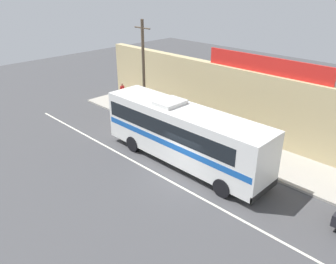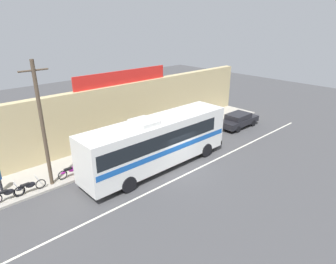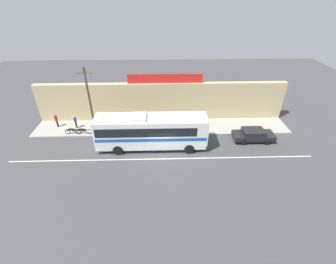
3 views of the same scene
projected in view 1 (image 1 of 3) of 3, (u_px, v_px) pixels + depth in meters
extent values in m
plane|color=#444447|center=(182.00, 177.00, 19.23)|extent=(70.00, 70.00, 0.00)
cube|color=#A8A399|center=(234.00, 146.00, 22.55)|extent=(30.00, 3.60, 0.14)
cube|color=tan|center=(254.00, 106.00, 22.96)|extent=(30.00, 0.70, 4.80)
cube|color=red|center=(266.00, 65.00, 21.44)|extent=(8.78, 0.12, 1.10)
cube|color=silver|center=(172.00, 182.00, 18.71)|extent=(30.00, 0.14, 0.01)
cube|color=white|center=(183.00, 133.00, 19.90)|extent=(11.26, 2.50, 3.10)
cube|color=black|center=(178.00, 123.00, 19.96)|extent=(9.91, 2.52, 0.96)
cube|color=#1956B2|center=(183.00, 138.00, 20.03)|extent=(11.03, 2.52, 0.36)
cube|color=black|center=(269.00, 159.00, 16.14)|extent=(0.04, 2.25, 1.40)
cube|color=black|center=(264.00, 191.00, 16.91)|extent=(0.12, 2.50, 0.36)
cube|color=silver|center=(170.00, 103.00, 19.92)|extent=(1.40, 1.75, 0.24)
cylinder|color=black|center=(247.00, 171.00, 18.83)|extent=(1.04, 0.32, 1.04)
cylinder|color=black|center=(222.00, 188.00, 17.33)|extent=(1.04, 0.32, 1.04)
cylinder|color=black|center=(159.00, 133.00, 23.42)|extent=(1.04, 0.32, 1.04)
cylinder|color=black|center=(133.00, 144.00, 21.93)|extent=(1.04, 0.32, 1.04)
cylinder|color=brown|center=(144.00, 73.00, 24.95)|extent=(0.22, 0.22, 7.68)
cylinder|color=brown|center=(142.00, 28.00, 23.59)|extent=(1.60, 0.10, 0.10)
torus|color=black|center=(163.00, 123.00, 25.18)|extent=(0.62, 0.06, 0.62)
torus|color=black|center=(152.00, 119.00, 25.98)|extent=(0.62, 0.06, 0.62)
cylinder|color=silver|center=(162.00, 119.00, 25.10)|extent=(0.34, 0.04, 0.65)
cylinder|color=silver|center=(161.00, 115.00, 25.03)|extent=(0.03, 0.56, 0.03)
ellipsoid|color=#991E8C|center=(158.00, 119.00, 25.46)|extent=(0.56, 0.22, 0.34)
cube|color=black|center=(155.00, 117.00, 25.60)|extent=(0.52, 0.20, 0.10)
ellipsoid|color=#991E8C|center=(152.00, 117.00, 25.88)|extent=(0.36, 0.14, 0.16)
torus|color=black|center=(138.00, 114.00, 26.82)|extent=(0.62, 0.06, 0.62)
torus|color=black|center=(128.00, 110.00, 27.62)|extent=(0.62, 0.06, 0.62)
cylinder|color=silver|center=(137.00, 111.00, 26.74)|extent=(0.34, 0.04, 0.65)
cylinder|color=silver|center=(136.00, 107.00, 26.67)|extent=(0.03, 0.56, 0.03)
ellipsoid|color=black|center=(134.00, 111.00, 27.11)|extent=(0.56, 0.22, 0.34)
cube|color=black|center=(131.00, 108.00, 27.24)|extent=(0.52, 0.20, 0.10)
ellipsoid|color=black|center=(129.00, 109.00, 27.53)|extent=(0.36, 0.14, 0.16)
torus|color=black|center=(129.00, 111.00, 27.61)|extent=(0.62, 0.06, 0.62)
torus|color=black|center=(120.00, 107.00, 28.40)|extent=(0.62, 0.06, 0.62)
cylinder|color=silver|center=(129.00, 107.00, 27.53)|extent=(0.34, 0.04, 0.65)
cylinder|color=silver|center=(128.00, 103.00, 27.46)|extent=(0.03, 0.56, 0.03)
ellipsoid|color=black|center=(125.00, 107.00, 27.89)|extent=(0.56, 0.22, 0.34)
cube|color=black|center=(123.00, 105.00, 28.02)|extent=(0.52, 0.20, 0.10)
ellipsoid|color=black|center=(120.00, 105.00, 28.30)|extent=(0.36, 0.14, 0.16)
cylinder|color=black|center=(137.00, 104.00, 28.91)|extent=(0.13, 0.13, 0.78)
cylinder|color=black|center=(136.00, 104.00, 28.79)|extent=(0.13, 0.13, 0.78)
cylinder|color=#23519E|center=(136.00, 96.00, 28.56)|extent=(0.30, 0.30, 0.59)
sphere|color=tan|center=(136.00, 91.00, 28.38)|extent=(0.21, 0.21, 0.21)
cylinder|color=#23519E|center=(138.00, 95.00, 28.68)|extent=(0.08, 0.08, 0.54)
cylinder|color=#23519E|center=(134.00, 96.00, 28.42)|extent=(0.08, 0.08, 0.54)
cylinder|color=brown|center=(219.00, 138.00, 22.71)|extent=(0.13, 0.13, 0.82)
cylinder|color=brown|center=(218.00, 138.00, 22.59)|extent=(0.13, 0.13, 0.82)
cylinder|color=#2D7A4C|center=(219.00, 128.00, 22.35)|extent=(0.30, 0.30, 0.61)
sphere|color=tan|center=(220.00, 122.00, 22.16)|extent=(0.22, 0.22, 0.22)
cylinder|color=#2D7A4C|center=(221.00, 127.00, 22.46)|extent=(0.08, 0.08, 0.56)
cylinder|color=#2D7A4C|center=(217.00, 129.00, 22.21)|extent=(0.08, 0.08, 0.56)
cylinder|color=black|center=(124.00, 96.00, 30.61)|extent=(0.13, 0.13, 0.81)
cylinder|color=black|center=(122.00, 97.00, 30.49)|extent=(0.13, 0.13, 0.81)
cylinder|color=red|center=(122.00, 89.00, 30.25)|extent=(0.30, 0.30, 0.61)
sphere|color=#A37556|center=(122.00, 85.00, 30.06)|extent=(0.22, 0.22, 0.22)
cylinder|color=red|center=(124.00, 88.00, 30.37)|extent=(0.08, 0.08, 0.56)
cylinder|color=red|center=(121.00, 89.00, 30.11)|extent=(0.08, 0.08, 0.56)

